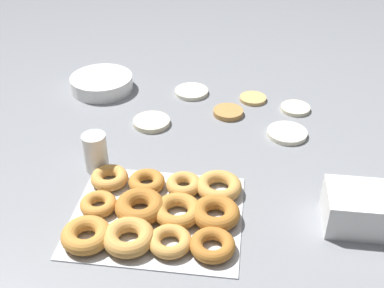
{
  "coord_description": "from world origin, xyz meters",
  "views": [
    {
      "loc": [
        0.08,
        -1.17,
        0.77
      ],
      "look_at": [
        -0.05,
        -0.12,
        0.04
      ],
      "focal_mm": 45.0,
      "sensor_mm": 36.0,
      "label": 1
    }
  ],
  "objects_px": {
    "pancake_3": "(287,133)",
    "batter_bowl": "(102,83)",
    "pancake_4": "(253,98)",
    "pancake_2": "(228,112)",
    "donut_tray": "(158,212)",
    "pancake_0": "(152,122)",
    "container_stack": "(360,209)",
    "pancake_1": "(295,108)",
    "pancake_5": "(191,92)",
    "paper_cup": "(95,152)"
  },
  "relations": [
    {
      "from": "pancake_2",
      "to": "batter_bowl",
      "type": "relative_size",
      "value": 0.45
    },
    {
      "from": "pancake_5",
      "to": "paper_cup",
      "type": "height_order",
      "value": "paper_cup"
    },
    {
      "from": "pancake_3",
      "to": "container_stack",
      "type": "height_order",
      "value": "container_stack"
    },
    {
      "from": "pancake_2",
      "to": "paper_cup",
      "type": "xyz_separation_m",
      "value": [
        -0.32,
        -0.32,
        0.04
      ]
    },
    {
      "from": "pancake_0",
      "to": "pancake_1",
      "type": "bearing_deg",
      "value": 18.05
    },
    {
      "from": "batter_bowl",
      "to": "donut_tray",
      "type": "bearing_deg",
      "value": -62.92
    },
    {
      "from": "pancake_2",
      "to": "pancake_5",
      "type": "xyz_separation_m",
      "value": [
        -0.13,
        0.12,
        -0.0
      ]
    },
    {
      "from": "pancake_0",
      "to": "pancake_5",
      "type": "bearing_deg",
      "value": 65.56
    },
    {
      "from": "paper_cup",
      "to": "pancake_5",
      "type": "bearing_deg",
      "value": 66.39
    },
    {
      "from": "pancake_4",
      "to": "container_stack",
      "type": "height_order",
      "value": "container_stack"
    },
    {
      "from": "pancake_1",
      "to": "container_stack",
      "type": "height_order",
      "value": "container_stack"
    },
    {
      "from": "donut_tray",
      "to": "pancake_0",
      "type": "bearing_deg",
      "value": 103.49
    },
    {
      "from": "pancake_2",
      "to": "pancake_1",
      "type": "bearing_deg",
      "value": 14.52
    },
    {
      "from": "pancake_2",
      "to": "pancake_3",
      "type": "bearing_deg",
      "value": -28.44
    },
    {
      "from": "pancake_3",
      "to": "paper_cup",
      "type": "xyz_separation_m",
      "value": [
        -0.5,
        -0.22,
        0.04
      ]
    },
    {
      "from": "pancake_0",
      "to": "donut_tray",
      "type": "bearing_deg",
      "value": -76.51
    },
    {
      "from": "pancake_0",
      "to": "pancake_3",
      "type": "xyz_separation_m",
      "value": [
        0.4,
        -0.01,
        -0.0
      ]
    },
    {
      "from": "pancake_5",
      "to": "donut_tray",
      "type": "distance_m",
      "value": 0.6
    },
    {
      "from": "pancake_5",
      "to": "container_stack",
      "type": "distance_m",
      "value": 0.72
    },
    {
      "from": "pancake_5",
      "to": "paper_cup",
      "type": "distance_m",
      "value": 0.48
    },
    {
      "from": "pancake_0",
      "to": "pancake_3",
      "type": "height_order",
      "value": "pancake_0"
    },
    {
      "from": "pancake_0",
      "to": "donut_tray",
      "type": "relative_size",
      "value": 0.28
    },
    {
      "from": "donut_tray",
      "to": "pancake_2",
      "type": "bearing_deg",
      "value": 75.1
    },
    {
      "from": "pancake_4",
      "to": "container_stack",
      "type": "xyz_separation_m",
      "value": [
        0.25,
        -0.55,
        0.04
      ]
    },
    {
      "from": "pancake_0",
      "to": "donut_tray",
      "type": "height_order",
      "value": "donut_tray"
    },
    {
      "from": "pancake_1",
      "to": "pancake_5",
      "type": "xyz_separation_m",
      "value": [
        -0.34,
        0.07,
        0.0
      ]
    },
    {
      "from": "pancake_1",
      "to": "pancake_4",
      "type": "xyz_separation_m",
      "value": [
        -0.13,
        0.05,
        -0.0
      ]
    },
    {
      "from": "pancake_4",
      "to": "paper_cup",
      "type": "height_order",
      "value": "paper_cup"
    },
    {
      "from": "donut_tray",
      "to": "container_stack",
      "type": "bearing_deg",
      "value": 4.99
    },
    {
      "from": "pancake_0",
      "to": "batter_bowl",
      "type": "relative_size",
      "value": 0.53
    },
    {
      "from": "pancake_3",
      "to": "donut_tray",
      "type": "height_order",
      "value": "donut_tray"
    },
    {
      "from": "pancake_1",
      "to": "donut_tray",
      "type": "relative_size",
      "value": 0.23
    },
    {
      "from": "pancake_2",
      "to": "pancake_4",
      "type": "bearing_deg",
      "value": 53.81
    },
    {
      "from": "pancake_3",
      "to": "pancake_5",
      "type": "height_order",
      "value": "same"
    },
    {
      "from": "batter_bowl",
      "to": "pancake_4",
      "type": "bearing_deg",
      "value": -1.02
    },
    {
      "from": "pancake_4",
      "to": "batter_bowl",
      "type": "height_order",
      "value": "batter_bowl"
    },
    {
      "from": "pancake_4",
      "to": "donut_tray",
      "type": "bearing_deg",
      "value": -109.12
    },
    {
      "from": "pancake_0",
      "to": "container_stack",
      "type": "distance_m",
      "value": 0.65
    },
    {
      "from": "pancake_3",
      "to": "paper_cup",
      "type": "bearing_deg",
      "value": -155.83
    },
    {
      "from": "pancake_1",
      "to": "pancake_2",
      "type": "height_order",
      "value": "pancake_2"
    },
    {
      "from": "pancake_4",
      "to": "batter_bowl",
      "type": "relative_size",
      "value": 0.42
    },
    {
      "from": "donut_tray",
      "to": "container_stack",
      "type": "relative_size",
      "value": 2.51
    },
    {
      "from": "pancake_5",
      "to": "batter_bowl",
      "type": "bearing_deg",
      "value": -178.19
    },
    {
      "from": "container_stack",
      "to": "paper_cup",
      "type": "height_order",
      "value": "paper_cup"
    },
    {
      "from": "pancake_2",
      "to": "container_stack",
      "type": "relative_size",
      "value": 0.59
    },
    {
      "from": "pancake_4",
      "to": "pancake_2",
      "type": "bearing_deg",
      "value": -126.19
    },
    {
      "from": "pancake_0",
      "to": "pancake_4",
      "type": "height_order",
      "value": "pancake_0"
    },
    {
      "from": "container_stack",
      "to": "batter_bowl",
      "type": "bearing_deg",
      "value": 143.63
    },
    {
      "from": "pancake_3",
      "to": "batter_bowl",
      "type": "relative_size",
      "value": 0.56
    },
    {
      "from": "pancake_2",
      "to": "batter_bowl",
      "type": "xyz_separation_m",
      "value": [
        -0.43,
        0.11,
        0.02
      ]
    }
  ]
}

